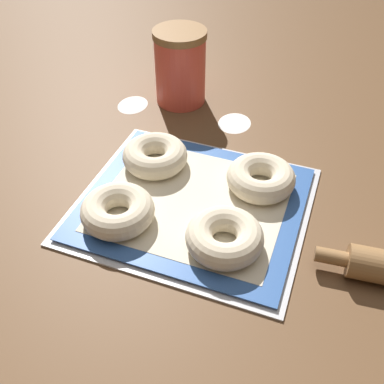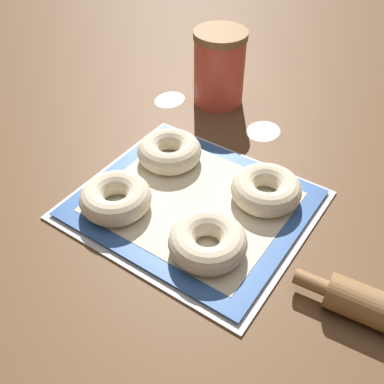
{
  "view_description": "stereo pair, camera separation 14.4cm",
  "coord_description": "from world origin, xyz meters",
  "px_view_note": "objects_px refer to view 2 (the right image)",
  "views": [
    {
      "loc": [
        0.21,
        -0.57,
        0.58
      ],
      "look_at": [
        -0.0,
        -0.02,
        0.03
      ],
      "focal_mm": 42.0,
      "sensor_mm": 36.0,
      "label": 1
    },
    {
      "loc": [
        0.33,
        -0.51,
        0.58
      ],
      "look_at": [
        -0.0,
        -0.02,
        0.03
      ],
      "focal_mm": 42.0,
      "sensor_mm": 36.0,
      "label": 2
    }
  ],
  "objects_px": {
    "bagel_front_right": "(208,241)",
    "bagel_back_right": "(266,189)",
    "baking_tray": "(192,204)",
    "bagel_back_left": "(169,151)",
    "flour_canister": "(219,68)",
    "bagel_front_left": "(116,198)"
  },
  "relations": [
    {
      "from": "bagel_front_right",
      "to": "bagel_back_right",
      "type": "xyz_separation_m",
      "value": [
        0.02,
        0.16,
        0.0
      ]
    },
    {
      "from": "bagel_back_right",
      "to": "flour_canister",
      "type": "bearing_deg",
      "value": 135.5
    },
    {
      "from": "baking_tray",
      "to": "flour_canister",
      "type": "xyz_separation_m",
      "value": [
        -0.16,
        0.34,
        0.08
      ]
    },
    {
      "from": "bagel_back_left",
      "to": "baking_tray",
      "type": "bearing_deg",
      "value": -35.13
    },
    {
      "from": "baking_tray",
      "to": "bagel_back_left",
      "type": "distance_m",
      "value": 0.13
    },
    {
      "from": "bagel_back_left",
      "to": "flour_canister",
      "type": "bearing_deg",
      "value": 100.71
    },
    {
      "from": "baking_tray",
      "to": "bagel_back_left",
      "type": "bearing_deg",
      "value": 144.87
    },
    {
      "from": "flour_canister",
      "to": "bagel_front_left",
      "type": "bearing_deg",
      "value": -83.05
    },
    {
      "from": "baking_tray",
      "to": "bagel_front_right",
      "type": "bearing_deg",
      "value": -43.53
    },
    {
      "from": "baking_tray",
      "to": "bagel_front_right",
      "type": "relative_size",
      "value": 3.21
    },
    {
      "from": "baking_tray",
      "to": "bagel_front_right",
      "type": "xyz_separation_m",
      "value": [
        0.09,
        -0.08,
        0.03
      ]
    },
    {
      "from": "bagel_back_left",
      "to": "flour_canister",
      "type": "height_order",
      "value": "flour_canister"
    },
    {
      "from": "baking_tray",
      "to": "bagel_back_right",
      "type": "relative_size",
      "value": 3.21
    },
    {
      "from": "bagel_back_right",
      "to": "flour_canister",
      "type": "distance_m",
      "value": 0.37
    },
    {
      "from": "bagel_front_right",
      "to": "flour_canister",
      "type": "xyz_separation_m",
      "value": [
        -0.24,
        0.42,
        0.05
      ]
    },
    {
      "from": "bagel_back_right",
      "to": "baking_tray",
      "type": "bearing_deg",
      "value": -142.52
    },
    {
      "from": "bagel_back_right",
      "to": "flour_canister",
      "type": "height_order",
      "value": "flour_canister"
    },
    {
      "from": "bagel_back_right",
      "to": "bagel_front_left",
      "type": "bearing_deg",
      "value": -140.9
    },
    {
      "from": "bagel_front_left",
      "to": "bagel_back_left",
      "type": "height_order",
      "value": "same"
    },
    {
      "from": "bagel_front_right",
      "to": "bagel_back_left",
      "type": "bearing_deg",
      "value": 140.82
    },
    {
      "from": "bagel_back_left",
      "to": "bagel_back_right",
      "type": "height_order",
      "value": "same"
    },
    {
      "from": "bagel_back_left",
      "to": "bagel_back_right",
      "type": "relative_size",
      "value": 1.0
    }
  ]
}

